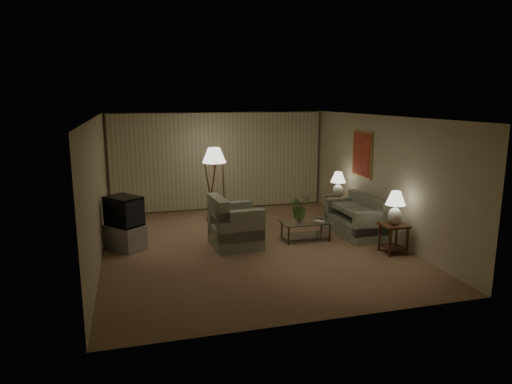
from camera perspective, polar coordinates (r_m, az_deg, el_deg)
ground at (r=9.76m, az=-0.72°, el=-6.67°), size 7.00×7.00×0.00m
room_shell at (r=10.81m, az=-2.66°, el=4.65°), size 6.04×7.02×2.72m
sofa at (r=10.64m, az=12.27°, el=-3.39°), size 1.60×0.82×0.71m
armchair at (r=9.59m, az=-2.57°, el=-4.33°), size 1.15×1.10×0.85m
side_table_near at (r=9.58m, az=16.81°, el=-5.00°), size 0.49×0.49×0.60m
side_table_far at (r=11.78m, az=10.12°, el=-1.61°), size 0.50×0.42×0.60m
table_lamp_near at (r=9.43m, az=17.02°, el=-1.54°), size 0.39×0.39×0.67m
table_lamp_far at (r=11.66m, az=10.23°, el=1.20°), size 0.38×0.38×0.65m
coffee_table at (r=10.07m, az=6.23°, el=-4.50°), size 1.09×0.59×0.41m
tv_cabinet at (r=9.86m, az=-16.02°, el=-5.41°), size 1.30×1.29×0.50m
crt_tv at (r=9.72m, az=-16.20°, el=-2.29°), size 1.20×1.20×0.61m
floor_lamp at (r=11.64m, az=-5.20°, el=1.22°), size 0.60×0.60×1.85m
ottoman at (r=11.52m, az=-3.75°, el=-2.83°), size 0.67×0.67×0.38m
vase at (r=9.96m, az=5.45°, el=-3.42°), size 0.16×0.16×0.14m
flowers at (r=9.88m, az=5.49°, el=-1.56°), size 0.55×0.50×0.52m
book at (r=10.03m, az=7.78°, el=-3.73°), size 0.24×0.25×0.02m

